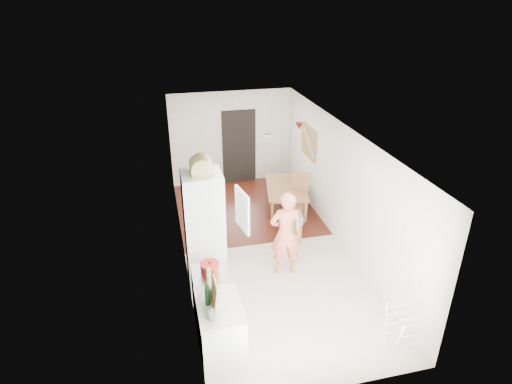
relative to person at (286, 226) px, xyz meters
name	(u,v)px	position (x,y,z in m)	size (l,w,h in m)	color
room_shell	(264,194)	(-0.19, 0.81, 0.28)	(3.20, 7.00, 2.50)	white
floor	(264,249)	(-0.19, 0.81, -0.97)	(3.20, 7.00, 0.01)	beige
wood_floor_overlay	(245,208)	(-0.19, 2.66, -0.96)	(3.20, 3.30, 0.01)	#4E1C13
sage_wall_panel	(190,229)	(-1.78, -1.19, 0.88)	(0.02, 3.00, 1.30)	slate
tile_splashback	(198,294)	(-1.78, -1.74, 0.18)	(0.02, 1.90, 0.50)	black
doorway_recess	(239,147)	(0.01, 4.29, 0.03)	(0.90, 0.04, 2.00)	black
base_cabinet	(221,332)	(-1.49, -1.74, -0.54)	(0.60, 0.90, 0.86)	white
worktop	(219,306)	(-1.49, -1.74, -0.08)	(0.62, 0.92, 0.06)	white
range_cooker	(213,297)	(-1.49, -0.99, -0.53)	(0.60, 0.60, 0.88)	white
cooker_top	(212,274)	(-1.49, -0.99, -0.07)	(0.60, 0.60, 0.04)	silver
fridge_housing	(204,230)	(-1.46, 0.03, 0.10)	(0.66, 0.66, 2.15)	white
fridge_door	(242,210)	(-0.85, -0.27, 0.58)	(0.56, 0.04, 0.70)	white
fridge_interior	(221,204)	(-1.15, 0.03, 0.58)	(0.02, 0.52, 0.66)	white
pinboard	(309,142)	(1.39, 2.71, 0.58)	(0.03, 0.90, 0.70)	tan
pinboard_frame	(308,142)	(1.37, 2.71, 0.58)	(0.01, 0.94, 0.74)	#905E3C
wall_sconce	(299,126)	(1.35, 3.36, 0.78)	(0.18, 0.18, 0.16)	maroon
person	(286,226)	(0.00, 0.00, 0.00)	(0.71, 0.46, 1.94)	#F27157
dining_table	(287,199)	(0.80, 2.44, -0.72)	(1.40, 0.78, 0.49)	#905E3C
dining_chair	(299,196)	(0.96, 2.03, -0.47)	(0.42, 0.42, 1.00)	#905E3C
stool	(291,231)	(0.45, 1.00, -0.74)	(0.35, 0.35, 0.46)	#905E3C
grey_drape	(293,218)	(0.47, 1.00, -0.43)	(0.37, 0.37, 0.17)	gray
drying_rack	(403,331)	(1.08, -2.30, -0.59)	(0.39, 0.35, 0.76)	white
bread_bin	(202,167)	(-1.45, 0.01, 1.28)	(0.39, 0.37, 0.21)	#D4B669
red_casserole	(210,268)	(-1.52, -0.99, 0.04)	(0.30, 0.30, 0.17)	red
steel_pan	(215,315)	(-1.58, -1.99, 0.00)	(0.19, 0.19, 0.10)	silver
held_bottle	(295,228)	(0.11, -0.17, 0.05)	(0.05, 0.05, 0.25)	#174219
bottle_a	(207,296)	(-1.65, -1.70, 0.09)	(0.07, 0.07, 0.29)	#174219
bottle_b	(214,284)	(-1.52, -1.46, 0.10)	(0.07, 0.07, 0.30)	#174219
bottle_c	(209,294)	(-1.62, -1.62, 0.05)	(0.09, 0.09, 0.21)	silver
pepper_mill_front	(208,277)	(-1.57, -1.21, 0.05)	(0.05, 0.05, 0.20)	#D4B669
pepper_mill_back	(209,276)	(-1.56, -1.21, 0.05)	(0.05, 0.05, 0.20)	#D4B669
chopping_boards	(214,295)	(-1.56, -1.79, 0.16)	(0.04, 0.31, 0.42)	#D4B669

